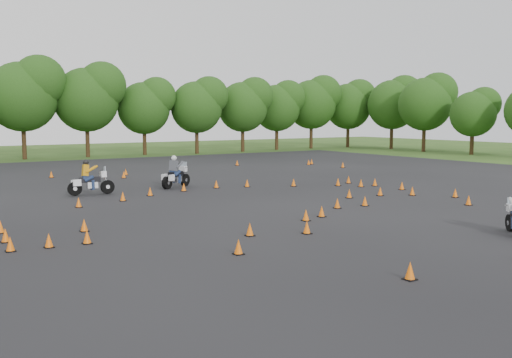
# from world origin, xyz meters

# --- Properties ---
(ground) EXTENTS (140.00, 140.00, 0.00)m
(ground) POSITION_xyz_m (0.00, 0.00, 0.00)
(ground) COLOR #2D5119
(ground) RESTS_ON ground
(asphalt_pad) EXTENTS (62.00, 62.00, 0.00)m
(asphalt_pad) POSITION_xyz_m (0.00, 6.00, 0.01)
(asphalt_pad) COLOR black
(asphalt_pad) RESTS_ON ground
(treeline) EXTENTS (87.43, 32.53, 10.70)m
(treeline) POSITION_xyz_m (2.68, 34.89, 4.66)
(treeline) COLOR #214614
(treeline) RESTS_ON ground
(traffic_cones) EXTENTS (36.40, 33.37, 0.45)m
(traffic_cones) POSITION_xyz_m (0.37, 5.61, 0.23)
(traffic_cones) COLOR orange
(traffic_cones) RESTS_ON asphalt_pad
(rider_grey) EXTENTS (2.55, 1.84, 1.92)m
(rider_grey) POSITION_xyz_m (-0.58, 11.85, 0.96)
(rider_grey) COLOR #484A50
(rider_grey) RESTS_ON ground
(rider_yellow) EXTENTS (2.53, 0.95, 1.91)m
(rider_yellow) POSITION_xyz_m (-5.79, 11.35, 0.96)
(rider_yellow) COLOR orange
(rider_yellow) RESTS_ON ground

